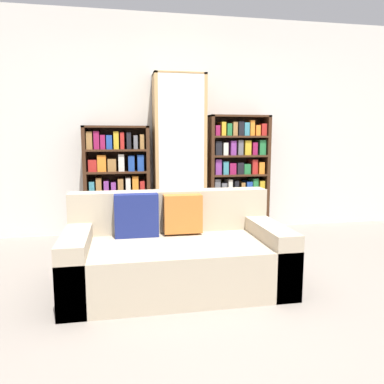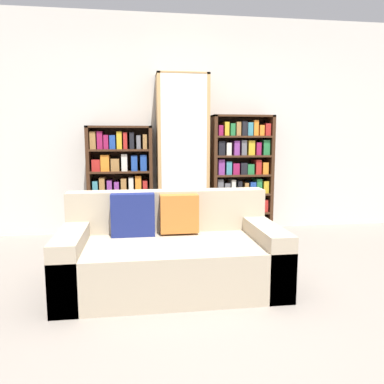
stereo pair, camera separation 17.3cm
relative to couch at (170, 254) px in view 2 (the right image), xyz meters
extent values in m
plane|color=gray|center=(0.30, -0.43, -0.26)|extent=(16.00, 16.00, 0.00)
cube|color=beige|center=(0.30, 1.84, 1.09)|extent=(6.95, 0.06, 2.70)
cube|color=tan|center=(0.00, -0.05, -0.07)|extent=(1.73, 0.93, 0.38)
cube|color=tan|center=(0.00, 0.31, 0.30)|extent=(1.73, 0.20, 0.36)
cube|color=tan|center=(-0.76, -0.05, -0.01)|extent=(0.20, 0.93, 0.50)
cube|color=tan|center=(0.77, -0.05, -0.01)|extent=(0.20, 0.93, 0.50)
cube|color=navy|center=(-0.30, 0.15, 0.30)|extent=(0.36, 0.12, 0.36)
cube|color=#B76628|center=(0.09, 0.15, 0.30)|extent=(0.32, 0.12, 0.32)
cube|color=#3D2314|center=(-0.83, 1.63, 0.41)|extent=(0.04, 0.32, 1.34)
cube|color=#3D2314|center=(-0.10, 1.63, 0.41)|extent=(0.04, 0.32, 1.34)
cube|color=#3D2314|center=(-0.46, 1.63, 1.07)|extent=(0.77, 0.32, 0.02)
cube|color=#3D2314|center=(-0.46, 1.63, -0.25)|extent=(0.77, 0.32, 0.02)
cube|color=#3D2314|center=(-0.46, 1.79, 0.41)|extent=(0.77, 0.01, 1.34)
cube|color=#3D2314|center=(-0.46, 1.63, 0.02)|extent=(0.69, 0.32, 0.02)
cube|color=#3D2314|center=(-0.46, 1.63, 0.28)|extent=(0.69, 0.32, 0.02)
cube|color=#3D2314|center=(-0.46, 1.63, 0.54)|extent=(0.69, 0.32, 0.02)
cube|color=#3D2314|center=(-0.46, 1.63, 0.80)|extent=(0.69, 0.32, 0.02)
cube|color=#1E4293|center=(-0.74, 1.62, -0.15)|extent=(0.08, 0.24, 0.17)
cube|color=teal|center=(-0.63, 1.62, -0.15)|extent=(0.09, 0.24, 0.18)
cube|color=beige|center=(-0.52, 1.62, -0.17)|extent=(0.09, 0.24, 0.15)
cube|color=olive|center=(-0.41, 1.62, -0.14)|extent=(0.09, 0.24, 0.19)
cube|color=beige|center=(-0.30, 1.62, -0.15)|extent=(0.09, 0.24, 0.18)
cube|color=orange|center=(-0.19, 1.62, -0.17)|extent=(0.08, 0.24, 0.14)
cube|color=#1E4293|center=(-0.75, 1.62, 0.10)|extent=(0.07, 0.24, 0.14)
cube|color=#5B5B60|center=(-0.65, 1.62, 0.11)|extent=(0.08, 0.24, 0.15)
cube|color=gold|center=(-0.56, 1.62, 0.12)|extent=(0.09, 0.24, 0.17)
cube|color=#8E1947|center=(-0.46, 1.62, 0.13)|extent=(0.06, 0.24, 0.20)
cube|color=black|center=(-0.37, 1.62, 0.12)|extent=(0.07, 0.24, 0.18)
cube|color=gold|center=(-0.28, 1.62, 0.12)|extent=(0.08, 0.24, 0.17)
cube|color=gold|center=(-0.18, 1.62, 0.11)|extent=(0.08, 0.24, 0.16)
cube|color=teal|center=(-0.76, 1.62, 0.36)|extent=(0.06, 0.24, 0.14)
cube|color=olive|center=(-0.68, 1.62, 0.38)|extent=(0.06, 0.24, 0.19)
cube|color=#7A3384|center=(-0.59, 1.62, 0.37)|extent=(0.06, 0.24, 0.15)
cube|color=#7A3384|center=(-0.51, 1.62, 0.36)|extent=(0.06, 0.24, 0.13)
cube|color=olive|center=(-0.43, 1.62, 0.38)|extent=(0.06, 0.24, 0.17)
cube|color=beige|center=(-0.34, 1.62, 0.38)|extent=(0.06, 0.24, 0.18)
cube|color=orange|center=(-0.25, 1.62, 0.39)|extent=(0.07, 0.24, 0.20)
cube|color=#AD231E|center=(-0.17, 1.62, 0.36)|extent=(0.05, 0.24, 0.14)
cube|color=#AD231E|center=(-0.74, 1.62, 0.62)|extent=(0.10, 0.24, 0.14)
cube|color=orange|center=(-0.64, 1.62, 0.65)|extent=(0.10, 0.24, 0.19)
cube|color=olive|center=(-0.52, 1.62, 0.62)|extent=(0.10, 0.24, 0.15)
cube|color=beige|center=(-0.41, 1.62, 0.65)|extent=(0.07, 0.24, 0.20)
cube|color=#1E4293|center=(-0.29, 1.62, 0.64)|extent=(0.07, 0.24, 0.18)
cube|color=#1E4293|center=(-0.19, 1.62, 0.64)|extent=(0.07, 0.24, 0.19)
cube|color=olive|center=(-0.76, 1.62, 0.91)|extent=(0.07, 0.24, 0.20)
cube|color=#8E1947|center=(-0.68, 1.62, 0.91)|extent=(0.06, 0.24, 0.21)
cube|color=#8E1947|center=(-0.62, 1.62, 0.89)|extent=(0.05, 0.24, 0.17)
cube|color=#1E4293|center=(-0.54, 1.62, 0.89)|extent=(0.07, 0.24, 0.16)
cube|color=gold|center=(-0.46, 1.62, 0.91)|extent=(0.06, 0.24, 0.20)
cube|color=#AD231E|center=(-0.39, 1.62, 0.91)|extent=(0.04, 0.24, 0.19)
cube|color=black|center=(-0.32, 1.62, 0.91)|extent=(0.05, 0.24, 0.20)
cube|color=#5B5B60|center=(-0.24, 1.62, 0.89)|extent=(0.05, 0.24, 0.16)
cube|color=olive|center=(-0.17, 1.62, 0.89)|extent=(0.05, 0.24, 0.17)
cube|color=tan|center=(0.00, 1.61, 0.72)|extent=(0.04, 0.36, 1.96)
cube|color=tan|center=(0.58, 1.61, 0.72)|extent=(0.04, 0.36, 1.96)
cube|color=tan|center=(0.29, 1.61, 1.68)|extent=(0.62, 0.36, 0.02)
cube|color=tan|center=(0.29, 1.61, -0.25)|extent=(0.62, 0.36, 0.02)
cube|color=tan|center=(0.29, 1.79, 0.72)|extent=(0.62, 0.01, 1.96)
cube|color=silver|center=(0.29, 1.44, 0.72)|extent=(0.54, 0.01, 1.93)
cube|color=tan|center=(0.29, 1.61, 0.14)|extent=(0.54, 0.32, 0.02)
cube|color=tan|center=(0.29, 1.61, 0.52)|extent=(0.54, 0.32, 0.02)
cube|color=tan|center=(0.29, 1.61, 0.91)|extent=(0.54, 0.32, 0.02)
cube|color=tan|center=(0.29, 1.61, 1.29)|extent=(0.54, 0.32, 0.02)
cylinder|color=silver|center=(0.10, 1.62, -0.20)|extent=(0.01, 0.01, 0.07)
cone|color=silver|center=(0.10, 1.62, -0.13)|extent=(0.09, 0.09, 0.08)
cylinder|color=silver|center=(0.23, 1.60, -0.20)|extent=(0.01, 0.01, 0.07)
cone|color=silver|center=(0.23, 1.60, -0.13)|extent=(0.09, 0.09, 0.08)
cylinder|color=silver|center=(0.35, 1.62, -0.20)|extent=(0.01, 0.01, 0.07)
cone|color=silver|center=(0.35, 1.62, -0.13)|extent=(0.09, 0.09, 0.08)
cylinder|color=silver|center=(0.48, 1.61, -0.20)|extent=(0.01, 0.01, 0.07)
cone|color=silver|center=(0.48, 1.61, -0.13)|extent=(0.09, 0.09, 0.08)
cylinder|color=silver|center=(0.08, 1.61, 0.20)|extent=(0.01, 0.01, 0.09)
cone|color=silver|center=(0.08, 1.61, 0.30)|extent=(0.06, 0.06, 0.11)
cylinder|color=silver|center=(0.17, 1.62, 0.20)|extent=(0.01, 0.01, 0.09)
cone|color=silver|center=(0.17, 1.62, 0.30)|extent=(0.06, 0.06, 0.11)
cylinder|color=silver|center=(0.25, 1.62, 0.20)|extent=(0.01, 0.01, 0.09)
cone|color=silver|center=(0.25, 1.62, 0.30)|extent=(0.06, 0.06, 0.11)
cylinder|color=silver|center=(0.33, 1.63, 0.20)|extent=(0.01, 0.01, 0.09)
cone|color=silver|center=(0.33, 1.63, 0.30)|extent=(0.06, 0.06, 0.11)
cylinder|color=silver|center=(0.41, 1.61, 0.20)|extent=(0.01, 0.01, 0.09)
cone|color=silver|center=(0.41, 1.61, 0.30)|extent=(0.06, 0.06, 0.11)
cylinder|color=silver|center=(0.50, 1.62, 0.20)|extent=(0.01, 0.01, 0.09)
cone|color=silver|center=(0.50, 1.62, 0.30)|extent=(0.06, 0.06, 0.11)
cylinder|color=silver|center=(0.10, 1.59, 0.58)|extent=(0.01, 0.01, 0.08)
cone|color=silver|center=(0.10, 1.59, 0.67)|extent=(0.09, 0.09, 0.10)
cylinder|color=silver|center=(0.23, 1.61, 0.58)|extent=(0.01, 0.01, 0.08)
cone|color=silver|center=(0.23, 1.61, 0.67)|extent=(0.09, 0.09, 0.10)
cylinder|color=silver|center=(0.35, 1.60, 0.58)|extent=(0.01, 0.01, 0.08)
cone|color=silver|center=(0.35, 1.60, 0.67)|extent=(0.09, 0.09, 0.10)
cylinder|color=silver|center=(0.48, 1.63, 0.58)|extent=(0.01, 0.01, 0.08)
cone|color=silver|center=(0.48, 1.63, 0.67)|extent=(0.09, 0.09, 0.10)
cylinder|color=silver|center=(0.09, 1.60, 0.95)|extent=(0.01, 0.01, 0.07)
cone|color=silver|center=(0.09, 1.60, 1.02)|extent=(0.07, 0.07, 0.08)
cylinder|color=silver|center=(0.19, 1.60, 0.95)|extent=(0.01, 0.01, 0.07)
cone|color=silver|center=(0.19, 1.60, 1.02)|extent=(0.07, 0.07, 0.08)
cylinder|color=silver|center=(0.29, 1.61, 0.95)|extent=(0.01, 0.01, 0.07)
cone|color=silver|center=(0.29, 1.61, 1.02)|extent=(0.07, 0.07, 0.08)
cylinder|color=silver|center=(0.39, 1.62, 0.95)|extent=(0.01, 0.01, 0.07)
cone|color=silver|center=(0.39, 1.62, 1.02)|extent=(0.07, 0.07, 0.08)
cylinder|color=silver|center=(0.49, 1.62, 0.95)|extent=(0.01, 0.01, 0.07)
cone|color=silver|center=(0.49, 1.62, 1.02)|extent=(0.07, 0.07, 0.08)
cylinder|color=silver|center=(0.10, 1.63, 1.33)|extent=(0.01, 0.01, 0.06)
cone|color=silver|center=(0.10, 1.63, 1.40)|extent=(0.09, 0.09, 0.08)
cylinder|color=silver|center=(0.23, 1.62, 1.33)|extent=(0.01, 0.01, 0.06)
cone|color=silver|center=(0.23, 1.62, 1.40)|extent=(0.09, 0.09, 0.08)
cylinder|color=silver|center=(0.35, 1.61, 1.33)|extent=(0.01, 0.01, 0.06)
cone|color=silver|center=(0.35, 1.61, 1.40)|extent=(0.09, 0.09, 0.08)
cylinder|color=silver|center=(0.48, 1.62, 1.33)|extent=(0.01, 0.01, 0.06)
cone|color=silver|center=(0.48, 1.62, 1.40)|extent=(0.09, 0.09, 0.08)
cube|color=#3D2314|center=(0.68, 1.63, 0.48)|extent=(0.04, 0.32, 1.48)
cube|color=#3D2314|center=(1.40, 1.63, 0.48)|extent=(0.04, 0.32, 1.48)
cube|color=#3D2314|center=(1.04, 1.63, 1.21)|extent=(0.76, 0.32, 0.02)
cube|color=#3D2314|center=(1.04, 1.63, -0.25)|extent=(0.76, 0.32, 0.02)
cube|color=#3D2314|center=(1.04, 1.79, 0.48)|extent=(0.76, 0.01, 1.48)
cube|color=#3D2314|center=(1.04, 1.63, 0.00)|extent=(0.68, 0.32, 0.02)
cube|color=#3D2314|center=(1.04, 1.63, 0.24)|extent=(0.68, 0.32, 0.02)
cube|color=#3D2314|center=(1.04, 1.63, 0.48)|extent=(0.68, 0.32, 0.02)
cube|color=#3D2314|center=(1.04, 1.63, 0.72)|extent=(0.68, 0.32, 0.02)
cube|color=#3D2314|center=(1.04, 1.63, 0.95)|extent=(0.68, 0.32, 0.02)
cube|color=black|center=(0.77, 1.62, -0.16)|extent=(0.08, 0.24, 0.16)
cube|color=#237038|center=(0.87, 1.62, -0.15)|extent=(0.07, 0.24, 0.18)
cube|color=olive|center=(0.99, 1.62, -0.15)|extent=(0.07, 0.24, 0.18)
cube|color=gold|center=(1.10, 1.62, -0.17)|extent=(0.08, 0.24, 0.14)
cube|color=orange|center=(1.21, 1.62, -0.17)|extent=(0.10, 0.24, 0.13)
cube|color=#8E1947|center=(1.32, 1.62, -0.15)|extent=(0.08, 0.24, 0.17)
cube|color=#AD231E|center=(0.75, 1.62, 0.10)|extent=(0.08, 0.24, 0.18)
cube|color=#7A3384|center=(0.85, 1.62, 0.10)|extent=(0.06, 0.24, 0.18)
cube|color=olive|center=(0.94, 1.62, 0.08)|extent=(0.07, 0.24, 0.14)
cube|color=teal|center=(1.04, 1.62, 0.09)|extent=(0.07, 0.24, 0.16)
cube|color=teal|center=(1.14, 1.62, 0.09)|extent=(0.07, 0.24, 0.16)
cube|color=orange|center=(1.23, 1.62, 0.09)|extent=(0.07, 0.24, 0.16)
cube|color=#AD231E|center=(1.33, 1.62, 0.09)|extent=(0.07, 0.24, 0.15)
cube|color=#5B5B60|center=(0.75, 1.62, 0.34)|extent=(0.07, 0.24, 0.18)
cube|color=#5B5B60|center=(0.84, 1.62, 0.32)|extent=(0.07, 0.24, 0.13)
cube|color=beige|center=(0.92, 1.62, 0.34)|extent=(0.05, 0.24, 0.17)
cube|color=black|center=(1.00, 1.62, 0.33)|extent=(0.05, 0.24, 0.16)
cube|color=olive|center=(1.08, 1.62, 0.32)|extent=(0.05, 0.24, 0.13)
cube|color=#1E4293|center=(1.17, 1.62, 0.32)|extent=(0.07, 0.24, 0.14)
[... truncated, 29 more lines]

